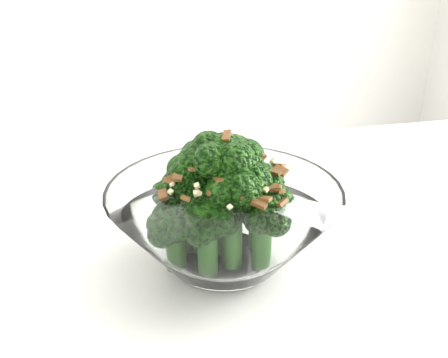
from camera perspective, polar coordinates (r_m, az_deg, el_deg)
name	(u,v)px	position (r m, az deg, el deg)	size (l,w,h in m)	color
table	(251,321)	(0.58, 3.10, -15.94)	(1.26, 0.90, 0.75)	white
broccoli_dish	(223,216)	(0.52, -0.11, -4.28)	(0.24, 0.24, 0.15)	white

